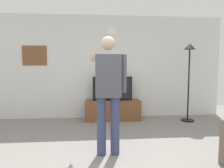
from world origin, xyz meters
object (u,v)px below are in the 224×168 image
Objects in this scene: wall_clock at (112,31)px; floor_lamp at (189,66)px; television at (113,89)px; tv_stand at (113,110)px; person_standing_nearer_lamp at (108,89)px; framed_picture at (35,55)px.

floor_lamp is (1.87, -0.57, -0.92)m from wall_clock.
wall_clock is at bearing 90.00° from television.
person_standing_nearer_lamp is at bearing -97.26° from tv_stand.
wall_clock is 2.09m from framed_picture.
wall_clock reaches higher than person_standing_nearer_lamp.
wall_clock is 0.14× the size of person_standing_nearer_lamp.
wall_clock reaches higher than tv_stand.
framed_picture reaches higher than tv_stand.
person_standing_nearer_lamp is at bearing -140.28° from floor_lamp.
wall_clock is (0.00, 0.29, 2.05)m from tv_stand.
floor_lamp is (1.87, -0.32, 0.57)m from television.
floor_lamp is at bearing -8.45° from framed_picture.
tv_stand is at bearing 82.74° from person_standing_nearer_lamp.
tv_stand is 0.77× the size of person_standing_nearer_lamp.
floor_lamp is (3.85, -0.57, -0.27)m from framed_picture.
floor_lamp is at bearing 39.72° from person_standing_nearer_lamp.
person_standing_nearer_lamp is at bearing -97.10° from television.
wall_clock is (0.00, 0.24, 1.50)m from television.
television is at bearing -90.00° from wall_clock.
framed_picture is 2.97m from person_standing_nearer_lamp.
tv_stand is at bearing -8.45° from framed_picture.
wall_clock reaches higher than floor_lamp.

